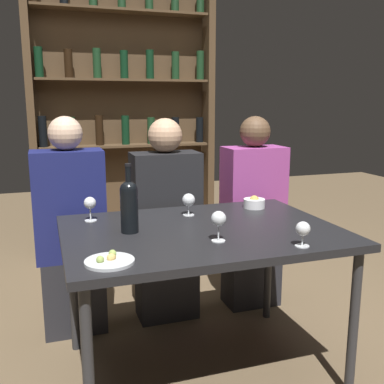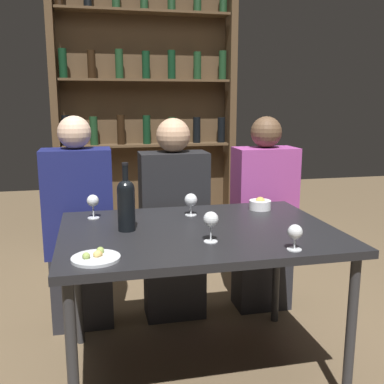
{
  "view_description": "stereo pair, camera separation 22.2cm",
  "coord_description": "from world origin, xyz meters",
  "px_view_note": "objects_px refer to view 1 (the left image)",
  "views": [
    {
      "loc": [
        -0.69,
        -1.93,
        1.34
      ],
      "look_at": [
        0.0,
        0.14,
        0.89
      ],
      "focal_mm": 42.0,
      "sensor_mm": 36.0,
      "label": 1
    },
    {
      "loc": [
        -0.48,
        -1.99,
        1.34
      ],
      "look_at": [
        0.0,
        0.14,
        0.89
      ],
      "focal_mm": 42.0,
      "sensor_mm": 36.0,
      "label": 2
    }
  ],
  "objects_px": {
    "wine_glass_1": "(303,230)",
    "wine_glass_2": "(219,220)",
    "wine_bottle": "(129,204)",
    "wine_glass_3": "(189,201)",
    "seated_person_center": "(166,227)",
    "wine_glass_0": "(90,204)",
    "seated_person_right": "(253,218)",
    "food_plate_0": "(109,261)",
    "seated_person_left": "(71,234)",
    "snack_bowl": "(254,203)"
  },
  "relations": [
    {
      "from": "seated_person_left",
      "to": "seated_person_right",
      "type": "relative_size",
      "value": 1.01
    },
    {
      "from": "wine_glass_3",
      "to": "seated_person_center",
      "type": "relative_size",
      "value": 0.09
    },
    {
      "from": "food_plate_0",
      "to": "snack_bowl",
      "type": "bearing_deg",
      "value": 34.45
    },
    {
      "from": "food_plate_0",
      "to": "wine_glass_0",
      "type": "bearing_deg",
      "value": 90.32
    },
    {
      "from": "wine_bottle",
      "to": "seated_person_right",
      "type": "bearing_deg",
      "value": 32.07
    },
    {
      "from": "seated_person_left",
      "to": "seated_person_right",
      "type": "xyz_separation_m",
      "value": [
        1.14,
        0.0,
        -0.0
      ]
    },
    {
      "from": "snack_bowl",
      "to": "wine_glass_2",
      "type": "bearing_deg",
      "value": -129.7
    },
    {
      "from": "wine_glass_0",
      "to": "seated_person_left",
      "type": "relative_size",
      "value": 0.1
    },
    {
      "from": "food_plate_0",
      "to": "seated_person_right",
      "type": "xyz_separation_m",
      "value": [
        1.05,
        0.94,
        -0.17
      ]
    },
    {
      "from": "wine_glass_0",
      "to": "wine_glass_3",
      "type": "distance_m",
      "value": 0.51
    },
    {
      "from": "food_plate_0",
      "to": "wine_glass_2",
      "type": "bearing_deg",
      "value": 13.36
    },
    {
      "from": "wine_glass_2",
      "to": "seated_person_center",
      "type": "height_order",
      "value": "seated_person_center"
    },
    {
      "from": "wine_glass_1",
      "to": "wine_bottle",
      "type": "bearing_deg",
      "value": 146.13
    },
    {
      "from": "wine_bottle",
      "to": "seated_person_right",
      "type": "height_order",
      "value": "seated_person_right"
    },
    {
      "from": "wine_glass_3",
      "to": "seated_person_right",
      "type": "height_order",
      "value": "seated_person_right"
    },
    {
      "from": "wine_glass_0",
      "to": "food_plate_0",
      "type": "relative_size",
      "value": 0.66
    },
    {
      "from": "wine_glass_1",
      "to": "wine_glass_2",
      "type": "height_order",
      "value": "wine_glass_2"
    },
    {
      "from": "wine_bottle",
      "to": "snack_bowl",
      "type": "relative_size",
      "value": 2.66
    },
    {
      "from": "seated_person_center",
      "to": "seated_person_right",
      "type": "relative_size",
      "value": 1.0
    },
    {
      "from": "wine_glass_1",
      "to": "seated_person_right",
      "type": "relative_size",
      "value": 0.09
    },
    {
      "from": "wine_glass_2",
      "to": "snack_bowl",
      "type": "relative_size",
      "value": 1.12
    },
    {
      "from": "wine_glass_0",
      "to": "seated_person_left",
      "type": "distance_m",
      "value": 0.4
    },
    {
      "from": "wine_glass_2",
      "to": "seated_person_left",
      "type": "relative_size",
      "value": 0.11
    },
    {
      "from": "wine_bottle",
      "to": "wine_glass_2",
      "type": "height_order",
      "value": "wine_bottle"
    },
    {
      "from": "seated_person_right",
      "to": "food_plate_0",
      "type": "bearing_deg",
      "value": -138.33
    },
    {
      "from": "wine_glass_2",
      "to": "seated_person_left",
      "type": "distance_m",
      "value": 1.03
    },
    {
      "from": "wine_glass_0",
      "to": "wine_glass_3",
      "type": "relative_size",
      "value": 1.05
    },
    {
      "from": "wine_glass_1",
      "to": "seated_person_center",
      "type": "relative_size",
      "value": 0.09
    },
    {
      "from": "wine_glass_1",
      "to": "wine_glass_2",
      "type": "xyz_separation_m",
      "value": [
        -0.3,
        0.18,
        0.02
      ]
    },
    {
      "from": "wine_glass_0",
      "to": "wine_bottle",
      "type": "bearing_deg",
      "value": -59.52
    },
    {
      "from": "snack_bowl",
      "to": "wine_bottle",
      "type": "bearing_deg",
      "value": -161.73
    },
    {
      "from": "wine_bottle",
      "to": "seated_person_right",
      "type": "relative_size",
      "value": 0.26
    },
    {
      "from": "snack_bowl",
      "to": "seated_person_left",
      "type": "bearing_deg",
      "value": 162.18
    },
    {
      "from": "wine_bottle",
      "to": "seated_person_center",
      "type": "bearing_deg",
      "value": 60.16
    },
    {
      "from": "wine_glass_1",
      "to": "food_plate_0",
      "type": "xyz_separation_m",
      "value": [
        -0.79,
        0.06,
        -0.06
      ]
    },
    {
      "from": "seated_person_center",
      "to": "seated_person_right",
      "type": "bearing_deg",
      "value": -0.0
    },
    {
      "from": "wine_glass_2",
      "to": "seated_person_center",
      "type": "distance_m",
      "value": 0.86
    },
    {
      "from": "seated_person_left",
      "to": "seated_person_right",
      "type": "bearing_deg",
      "value": 0.0
    },
    {
      "from": "snack_bowl",
      "to": "seated_person_right",
      "type": "relative_size",
      "value": 0.1
    },
    {
      "from": "wine_glass_0",
      "to": "wine_glass_2",
      "type": "bearing_deg",
      "value": -46.32
    },
    {
      "from": "seated_person_right",
      "to": "wine_glass_2",
      "type": "bearing_deg",
      "value": -124.69
    },
    {
      "from": "wine_glass_3",
      "to": "seated_person_left",
      "type": "distance_m",
      "value": 0.73
    },
    {
      "from": "seated_person_center",
      "to": "wine_bottle",
      "type": "bearing_deg",
      "value": -119.84
    },
    {
      "from": "wine_glass_0",
      "to": "seated_person_center",
      "type": "relative_size",
      "value": 0.1
    },
    {
      "from": "wine_glass_3",
      "to": "snack_bowl",
      "type": "height_order",
      "value": "wine_glass_3"
    },
    {
      "from": "wine_glass_2",
      "to": "seated_person_right",
      "type": "relative_size",
      "value": 0.11
    },
    {
      "from": "food_plate_0",
      "to": "seated_person_center",
      "type": "xyz_separation_m",
      "value": [
        0.47,
        0.94,
        -0.17
      ]
    },
    {
      "from": "snack_bowl",
      "to": "seated_person_center",
      "type": "xyz_separation_m",
      "value": [
        -0.43,
        0.32,
        -0.19
      ]
    },
    {
      "from": "wine_bottle",
      "to": "seated_person_left",
      "type": "height_order",
      "value": "seated_person_left"
    },
    {
      "from": "wine_bottle",
      "to": "wine_glass_1",
      "type": "bearing_deg",
      "value": -33.87
    }
  ]
}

